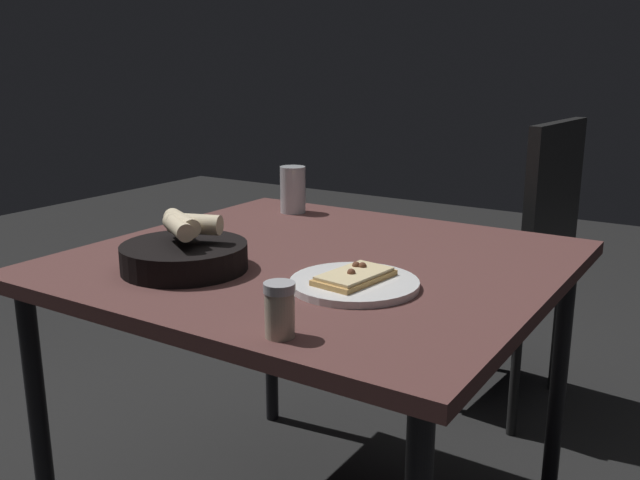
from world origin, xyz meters
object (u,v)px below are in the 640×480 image
bread_basket (184,253)px  chair_far (515,251)px  pepper_shaker (280,313)px  beer_glass (293,193)px  pizza_plate (354,282)px  dining_table (317,284)px

bread_basket → chair_far: bearing=-106.0°
pepper_shaker → chair_far: bearing=-88.3°
beer_glass → chair_far: size_ratio=0.14×
pizza_plate → pepper_shaker: bearing=94.9°
dining_table → pepper_shaker: (-0.20, 0.41, 0.10)m
dining_table → chair_far: bearing=-99.6°
dining_table → chair_far: chair_far is taller
bread_basket → pepper_shaker: size_ratio=2.96×
chair_far → dining_table: bearing=80.4°
pizza_plate → dining_table: bearing=-38.4°
dining_table → pepper_shaker: 0.47m
bread_basket → pepper_shaker: bearing=153.7°
pizza_plate → beer_glass: beer_glass is taller
pizza_plate → beer_glass: (0.48, -0.49, 0.05)m
pizza_plate → chair_far: chair_far is taller
pepper_shaker → chair_far: 1.36m
dining_table → bread_basket: bread_basket is taller
beer_glass → chair_far: chair_far is taller
bread_basket → beer_glass: 0.59m
dining_table → bread_basket: (0.17, 0.23, 0.10)m
dining_table → chair_far: (-0.16, -0.94, -0.12)m
pizza_plate → chair_far: (0.02, -1.07, -0.19)m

